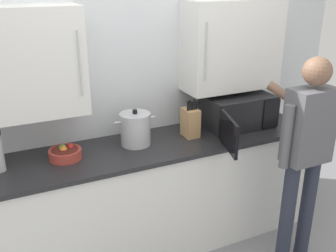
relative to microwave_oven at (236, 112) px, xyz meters
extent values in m
cube|color=silver|center=(-0.83, 0.33, 0.34)|extent=(3.97, 0.10, 2.84)
cube|color=white|center=(-1.66, 0.12, 0.55)|extent=(0.83, 0.32, 0.73)
cylinder|color=#B7BABF|center=(-1.31, -0.06, 0.55)|extent=(0.01, 0.01, 0.44)
cube|color=white|center=(0.00, 0.12, 0.55)|extent=(0.83, 0.32, 0.73)
cylinder|color=#B7BABF|center=(-0.35, -0.06, 0.55)|extent=(0.01, 0.01, 0.44)
cube|color=white|center=(-0.83, -0.03, -0.63)|extent=(2.81, 0.60, 0.91)
cube|color=#232326|center=(-0.83, -0.03, -0.15)|extent=(2.85, 0.64, 0.03)
cube|color=black|center=(0.03, 0.02, 0.00)|extent=(0.58, 0.36, 0.27)
cube|color=beige|center=(-0.05, 0.01, 0.00)|extent=(0.38, 0.30, 0.22)
cube|color=black|center=(0.24, -0.17, 0.00)|extent=(0.16, 0.01, 0.25)
cube|color=black|center=(-0.32, -0.36, 0.00)|extent=(0.14, 0.41, 0.25)
cylinder|color=#AD3D33|center=(-1.45, 0.00, -0.10)|extent=(0.23, 0.23, 0.07)
cylinder|color=#561E19|center=(-1.45, 0.00, -0.09)|extent=(0.19, 0.19, 0.04)
sphere|color=orange|center=(-1.46, 0.01, -0.07)|extent=(0.05, 0.05, 0.05)
sphere|color=orange|center=(-1.46, 0.01, -0.07)|extent=(0.04, 0.04, 0.04)
sphere|color=#5B9333|center=(-1.46, 0.04, -0.07)|extent=(0.06, 0.06, 0.06)
sphere|color=red|center=(-1.41, 0.04, -0.07)|extent=(0.05, 0.05, 0.05)
cube|color=tan|center=(-0.45, -0.01, -0.02)|extent=(0.11, 0.15, 0.23)
cylinder|color=black|center=(-0.49, -0.03, 0.14)|extent=(0.02, 0.02, 0.08)
cylinder|color=black|center=(-0.47, -0.03, 0.14)|extent=(0.02, 0.02, 0.09)
cylinder|color=black|center=(-0.45, -0.03, 0.13)|extent=(0.02, 0.02, 0.07)
cylinder|color=black|center=(-0.43, -0.03, 0.14)|extent=(0.02, 0.02, 0.09)
cylinder|color=black|center=(-0.41, -0.03, 0.13)|extent=(0.02, 0.02, 0.07)
cylinder|color=#B7BABF|center=(-0.91, 0.03, -0.02)|extent=(0.23, 0.23, 0.24)
cylinder|color=#B7BABF|center=(-0.91, 0.03, 0.11)|extent=(0.23, 0.23, 0.02)
cylinder|color=black|center=(-0.91, 0.03, 0.13)|extent=(0.04, 0.04, 0.03)
cylinder|color=#B7BABF|center=(-1.05, 0.03, 0.06)|extent=(0.05, 0.02, 0.02)
cylinder|color=#B7BABF|center=(-0.77, 0.03, 0.06)|extent=(0.05, 0.02, 0.02)
cylinder|color=#282D3D|center=(0.05, -0.68, -0.63)|extent=(0.11, 0.11, 0.89)
cylinder|color=#282D3D|center=(0.25, -0.68, -0.63)|extent=(0.11, 0.11, 0.89)
cube|color=#56565B|center=(0.15, -0.68, 0.09)|extent=(0.34, 0.20, 0.55)
sphere|color=brown|center=(0.15, -0.68, 0.48)|extent=(0.20, 0.20, 0.20)
cylinder|color=brown|center=(0.20, -0.49, 0.19)|extent=(0.32, 0.44, 0.29)
cylinder|color=#56565B|center=(-0.05, -0.68, 0.04)|extent=(0.07, 0.07, 0.47)
camera|label=1|loc=(-1.86, -2.57, 1.09)|focal=41.37mm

